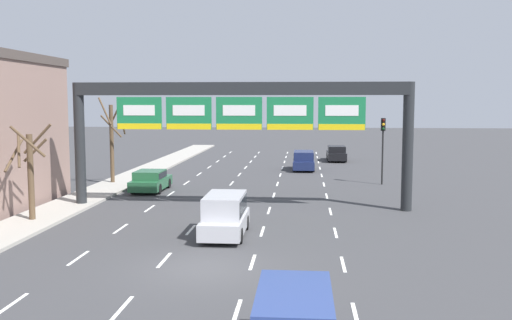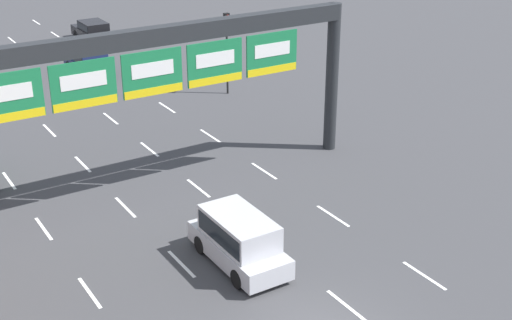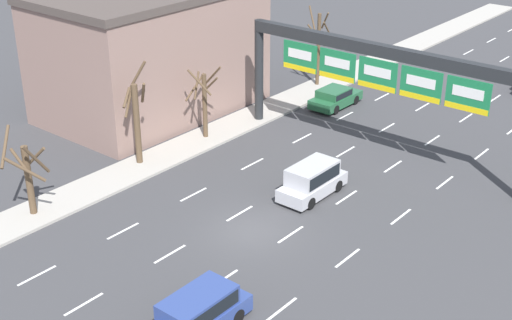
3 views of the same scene
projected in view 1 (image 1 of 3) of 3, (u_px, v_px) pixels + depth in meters
The scene contains 10 objects.
ground_plane at pixel (203, 269), 20.07m from camera, with size 220.00×220.00×0.00m, color #3D3D3F.
lane_dashes at pixel (244, 202), 33.45m from camera, with size 10.02×67.00×0.01m.
sign_gantry at pixel (240, 111), 31.00m from camera, with size 18.69×0.70×6.92m.
suv_silver at pixel (225, 213), 24.90m from camera, with size 1.80×4.28×1.85m.
car_black at pixel (336, 153), 56.46m from camera, with size 1.84×4.59×1.51m.
car_green at pixel (151, 180), 37.46m from camera, with size 1.93×4.27×1.38m.
suv_navy at pixel (304, 160), 48.88m from camera, with size 1.83×4.35×1.64m.
traffic_light_near_gantry at pixel (383, 137), 40.17m from camera, with size 0.30×0.35×4.72m.
tree_bare_closest at pixel (29, 167), 27.62m from camera, with size 1.95×1.93×4.65m.
tree_bare_third at pixel (112, 138), 40.30m from camera, with size 1.78×1.85×6.02m.
Camera 1 is at (3.48, -19.35, 5.88)m, focal length 40.00 mm.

